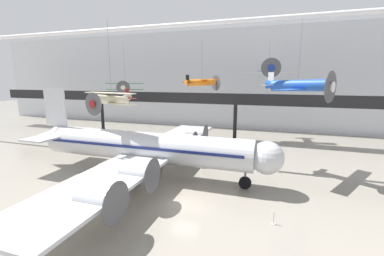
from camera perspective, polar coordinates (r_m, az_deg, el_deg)
The scene contains 11 objects.
ground_plane at distance 24.74m, azimuth -1.52°, elevation -16.52°, with size 260.00×260.00×0.00m, color gray.
hangar_back_wall at distance 60.76m, azimuth 11.61°, elevation 10.48°, with size 140.00×3.00×22.43m.
mezzanine_walkway at distance 48.17m, azimuth 9.50°, elevation 5.75°, with size 110.00×3.20×8.84m.
ceiling_truss_beam at distance 35.21m, azimuth 6.22°, elevation 22.37°, with size 120.00×0.60×0.60m.
airliner_silver_main at distance 30.66m, azimuth -10.84°, elevation -4.19°, with size 31.90×35.95×10.15m.
suspended_plane_blue_trainer at distance 32.70m, azimuth 22.41°, elevation 8.68°, with size 8.24×9.25×9.25m.
suspended_plane_orange_highwing at distance 44.97m, azimuth 2.23°, elevation 10.15°, with size 6.69×6.60×8.79m.
suspended_plane_cream_biplane at distance 31.78m, azimuth -17.46°, elevation 6.11°, with size 7.27×6.01×10.58m.
suspended_plane_white_twin at distance 50.70m, azimuth 16.65°, elevation 12.12°, with size 9.56×7.85×6.57m.
suspended_plane_green_biplane at distance 50.32m, azimuth -14.60°, elevation 8.78°, with size 6.60×5.77×9.34m.
stanchion_barrier at distance 22.61m, azimuth 17.67°, elevation -18.96°, with size 0.36×0.36×1.08m.
Camera 1 is at (7.61, -20.62, 11.38)m, focal length 24.00 mm.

